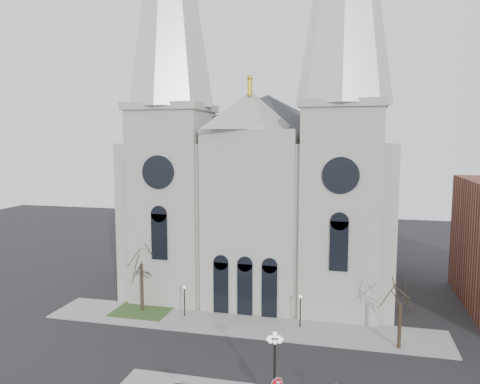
# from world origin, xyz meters

# --- Properties ---
(ground) EXTENTS (160.00, 160.00, 0.00)m
(ground) POSITION_xyz_m (0.00, 0.00, 0.00)
(ground) COLOR black
(ground) RESTS_ON ground
(sidewalk_far) EXTENTS (40.00, 6.00, 0.14)m
(sidewalk_far) POSITION_xyz_m (0.00, 11.00, 0.07)
(sidewalk_far) COLOR gray
(sidewalk_far) RESTS_ON ground
(grass_patch) EXTENTS (6.00, 5.00, 0.18)m
(grass_patch) POSITION_xyz_m (-11.00, 12.00, 0.09)
(grass_patch) COLOR #2E4D21
(grass_patch) RESTS_ON ground
(cathedral) EXTENTS (33.00, 26.66, 54.00)m
(cathedral) POSITION_xyz_m (0.00, 22.86, 18.48)
(cathedral) COLOR #A3A098
(cathedral) RESTS_ON ground
(tree_left) EXTENTS (3.20, 3.20, 7.50)m
(tree_left) POSITION_xyz_m (-11.00, 12.00, 5.58)
(tree_left) COLOR black
(tree_left) RESTS_ON ground
(tree_right) EXTENTS (3.20, 3.20, 6.00)m
(tree_right) POSITION_xyz_m (15.00, 9.00, 4.47)
(tree_right) COLOR black
(tree_right) RESTS_ON ground
(ped_lamp_left) EXTENTS (0.32, 0.32, 3.26)m
(ped_lamp_left) POSITION_xyz_m (-6.00, 11.50, 2.33)
(ped_lamp_left) COLOR black
(ped_lamp_left) RESTS_ON sidewalk_far
(ped_lamp_right) EXTENTS (0.32, 0.32, 3.26)m
(ped_lamp_right) POSITION_xyz_m (6.00, 11.50, 2.33)
(ped_lamp_right) COLOR black
(ped_lamp_right) RESTS_ON sidewalk_far
(globe_lamp) EXTENTS (1.39, 1.39, 5.46)m
(globe_lamp) POSITION_xyz_m (5.84, -2.83, 3.57)
(globe_lamp) COLOR black
(globe_lamp) RESTS_ON sidewalk_near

